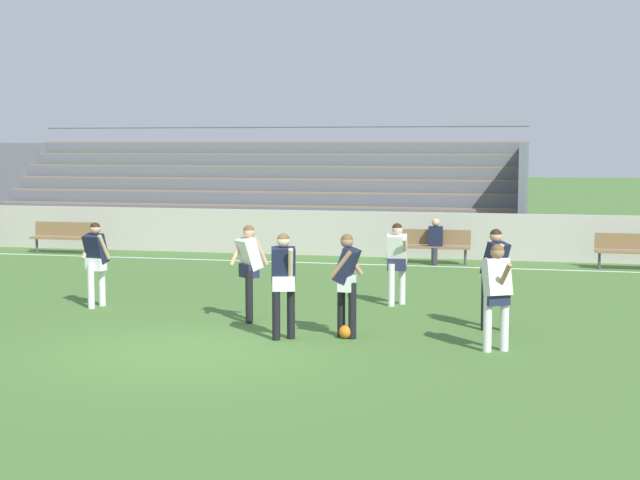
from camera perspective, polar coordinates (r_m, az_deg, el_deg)
name	(u,v)px	position (r m, az deg, el deg)	size (l,w,h in m)	color
ground_plane	(192,350)	(14.74, -7.69, -6.57)	(160.00, 160.00, 0.00)	#477033
field_line_sideline	(340,264)	(25.07, 1.21, -1.42)	(44.00, 0.12, 0.01)	white
sideline_wall	(353,234)	(26.72, 2.00, 0.38)	(48.00, 0.16, 1.27)	#BCB7AD
bleacher_stand	(254,190)	(30.87, -3.98, 3.02)	(17.28, 4.89, 3.77)	#897051
bench_centre_sideline	(62,234)	(28.39, -15.18, 0.32)	(1.80, 0.40, 0.90)	olive
bench_near_wall_gap	(632,248)	(25.08, 18.18, -0.45)	(1.80, 0.40, 0.90)	olive
bench_near_bin	(436,243)	(25.13, 6.96, -0.20)	(1.80, 0.40, 0.90)	olive
spectator_seated	(435,238)	(25.00, 6.93, 0.13)	(0.36, 0.42, 1.21)	#2D2D38
player_dark_dropping_back	(283,276)	(15.25, -2.20, -2.17)	(0.46, 0.53, 1.72)	black
player_dark_wide_left	(347,276)	(15.38, 1.62, -2.16)	(0.49, 0.47, 1.70)	black
player_dark_trailing_run	(495,270)	(16.24, 10.46, -1.77)	(0.52, 0.65, 1.72)	black
player_white_wide_right	(497,288)	(14.61, 10.54, -2.84)	(0.50, 0.70, 1.64)	white
player_white_overlapping	(397,257)	(18.57, 4.63, -1.01)	(0.45, 0.65, 1.61)	white
player_white_challenging	(249,264)	(16.83, -4.28, -1.44)	(0.67, 0.54, 1.72)	black
player_dark_pressing_high	(96,257)	(18.77, -13.29, -1.00)	(0.55, 0.45, 1.64)	white
soccer_ball	(346,332)	(15.46, 1.55, -5.52)	(0.22, 0.22, 0.22)	orange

